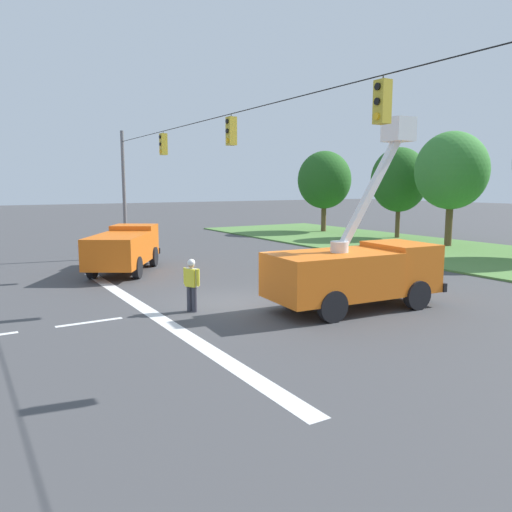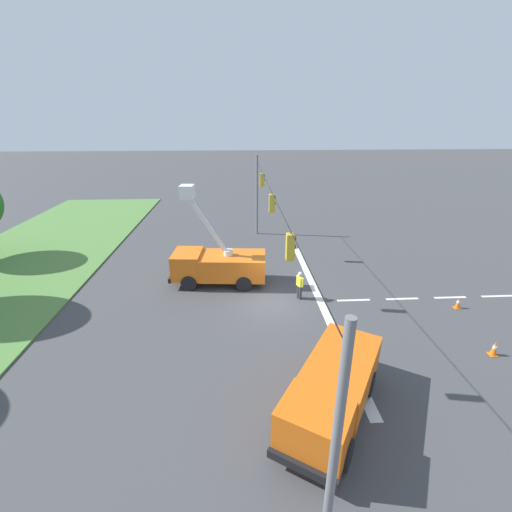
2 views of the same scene
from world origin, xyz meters
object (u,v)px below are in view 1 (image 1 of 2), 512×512
Objects in this scene: tree_centre at (452,171)px; utility_truck_bucket_lift at (356,268)px; tree_west at (399,180)px; utility_truck_support_near at (125,247)px; tree_far_west at (324,180)px; road_worker at (192,282)px.

tree_centre is 19.89m from utility_truck_bucket_lift.
tree_west is 0.91× the size of tree_centre.
utility_truck_bucket_lift is (9.53, -17.05, -3.74)m from tree_centre.
tree_west is at bearing 99.66° from utility_truck_support_near.
utility_truck_bucket_lift is 12.11m from utility_truck_support_near.
tree_centre is at bearing 119.19° from utility_truck_bucket_lift.
utility_truck_support_near is (3.87, -22.71, -3.38)m from tree_west.
tree_west is 1.09× the size of utility_truck_bucket_lift.
tree_west is at bearing 129.76° from utility_truck_bucket_lift.
tree_far_west is at bearing 143.39° from utility_truck_bucket_lift.
tree_west is 23.29m from utility_truck_support_near.
tree_west reaches higher than road_worker.
tree_west reaches higher than utility_truck_bucket_lift.
tree_centre is at bearing -10.67° from tree_west.
utility_truck_bucket_lift is 3.64× the size of road_worker.
tree_far_west is 1.11× the size of utility_truck_bucket_lift.
road_worker is (8.74, -0.37, -0.20)m from utility_truck_support_near.
tree_west is at bearing 169.33° from tree_centre.
tree_far_west is 0.93× the size of tree_centre.
tree_west is 3.99× the size of road_worker.
tree_centre is at bearing 85.61° from utility_truck_support_near.
tree_far_west reaches higher than road_worker.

